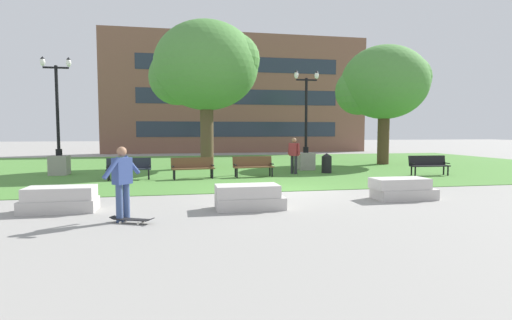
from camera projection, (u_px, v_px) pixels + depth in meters
ground_plane at (279, 192)px, 13.47m from camera, size 140.00×140.00×0.00m
grass_lawn at (236, 166)px, 23.26m from camera, size 40.00×20.00×0.02m
concrete_block_center at (60, 200)px, 10.20m from camera, size 1.80×0.90×0.64m
concrete_block_left at (249, 197)px, 10.56m from camera, size 1.80×0.90×0.64m
concrete_block_right at (402, 189)px, 12.05m from camera, size 1.88×0.90×0.64m
person_skateboarder at (122, 179)px, 9.03m from camera, size 0.73×1.16×1.71m
skateboard at (132, 219)px, 8.92m from camera, size 1.01×0.61×0.14m
park_bench_near_left at (193, 167)px, 16.98m from camera, size 1.85×0.75×0.90m
park_bench_near_right at (253, 165)px, 17.72m from camera, size 1.84×0.68×0.90m
park_bench_far_left at (429, 164)px, 18.30m from camera, size 1.82×0.62×0.90m
park_bench_far_right at (129, 167)px, 16.69m from camera, size 1.83×0.65×0.90m
lamp_post_right at (306, 150)px, 20.86m from camera, size 1.32×0.80×5.16m
lamp_post_center at (59, 152)px, 18.42m from camera, size 1.32×0.80×5.41m
tree_far_right at (383, 84)px, 24.12m from camera, size 5.46×5.20×7.18m
tree_far_left at (205, 67)px, 21.72m from camera, size 5.95×5.67×7.99m
trash_bin at (327, 163)px, 19.32m from camera, size 0.49×0.49×0.96m
person_bystander_near_lawn at (294, 154)px, 18.85m from camera, size 0.50×0.63×1.71m
building_facade_distant at (239, 93)px, 37.50m from camera, size 25.03×1.03×11.12m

